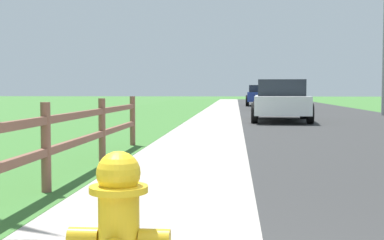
{
  "coord_description": "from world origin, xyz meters",
  "views": [
    {
      "loc": [
        -0.21,
        -1.71,
        1.16
      ],
      "look_at": [
        -0.9,
        6.63,
        0.68
      ],
      "focal_mm": 49.85,
      "sensor_mm": 36.0,
      "label": 1
    }
  ],
  "objects_px": {
    "parked_car_black": "(276,96)",
    "fire_hydrant": "(118,232)",
    "parked_suv_white": "(281,100)",
    "parked_car_blue": "(260,95)"
  },
  "relations": [
    {
      "from": "fire_hydrant",
      "to": "parked_car_blue",
      "type": "bearing_deg",
      "value": 86.19
    },
    {
      "from": "parked_suv_white",
      "to": "parked_car_blue",
      "type": "xyz_separation_m",
      "value": [
        0.08,
        17.95,
        -0.02
      ]
    },
    {
      "from": "parked_suv_white",
      "to": "parked_car_blue",
      "type": "relative_size",
      "value": 1.1
    },
    {
      "from": "fire_hydrant",
      "to": "parked_suv_white",
      "type": "height_order",
      "value": "parked_suv_white"
    },
    {
      "from": "parked_suv_white",
      "to": "parked_car_black",
      "type": "distance_m",
      "value": 10.89
    },
    {
      "from": "parked_suv_white",
      "to": "parked_car_blue",
      "type": "bearing_deg",
      "value": 89.75
    },
    {
      "from": "parked_car_black",
      "to": "fire_hydrant",
      "type": "bearing_deg",
      "value": -95.97
    },
    {
      "from": "fire_hydrant",
      "to": "parked_car_blue",
      "type": "xyz_separation_m",
      "value": [
        2.33,
        34.98,
        0.32
      ]
    },
    {
      "from": "parked_suv_white",
      "to": "parked_car_black",
      "type": "height_order",
      "value": "parked_car_black"
    },
    {
      "from": "fire_hydrant",
      "to": "parked_car_blue",
      "type": "distance_m",
      "value": 35.06
    }
  ]
}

